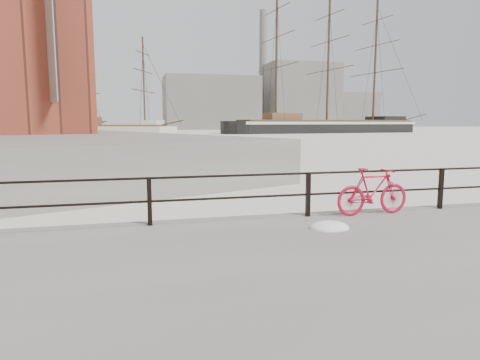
{
  "coord_description": "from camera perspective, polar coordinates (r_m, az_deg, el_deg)",
  "views": [
    {
      "loc": [
        -7.32,
        -8.96,
        2.46
      ],
      "look_at": [
        -4.66,
        1.5,
        1.0
      ],
      "focal_mm": 32.0,
      "sensor_mm": 36.0,
      "label": 1
    }
  ],
  "objects": [
    {
      "name": "barque_black",
      "position": [
        103.17,
        11.44,
        6.18
      ],
      "size": [
        60.88,
        27.17,
        33.35
      ],
      "primitive_type": null,
      "rotation": [
        0.0,
        0.0,
        0.14
      ],
      "color": "black",
      "rests_on": "ground"
    },
    {
      "name": "industrial_mid",
      "position": [
        166.37,
        7.92,
        10.92
      ],
      "size": [
        26.0,
        20.0,
        24.0
      ],
      "primitive_type": "cube",
      "color": "gray",
      "rests_on": "ground"
    },
    {
      "name": "bicycle",
      "position": [
        10.23,
        17.29,
        -1.45
      ],
      "size": [
        1.82,
        0.34,
        1.09
      ],
      "primitive_type": "imported",
      "rotation": [
        0.0,
        0.0,
        0.04
      ],
      "color": "#BE0C30",
      "rests_on": "promenade"
    },
    {
      "name": "schooner_mid",
      "position": [
        86.8,
        -16.19,
        5.77
      ],
      "size": [
        28.61,
        20.86,
        19.18
      ],
      "primitive_type": null,
      "rotation": [
        0.0,
        0.0,
        -0.42
      ],
      "color": "beige",
      "rests_on": "ground"
    },
    {
      "name": "smokestack",
      "position": [
        167.58,
        3.06,
        14.39
      ],
      "size": [
        2.8,
        2.8,
        44.0
      ],
      "primitive_type": "cylinder",
      "color": "gray",
      "rests_on": "ground"
    },
    {
      "name": "ground",
      "position": [
        11.83,
        24.51,
        -5.0
      ],
      "size": [
        400.0,
        400.0,
        0.0
      ],
      "primitive_type": "plane",
      "color": "white",
      "rests_on": "ground"
    },
    {
      "name": "schooner_left",
      "position": [
        89.58,
        -25.28,
        5.39
      ],
      "size": [
        27.42,
        19.1,
        18.97
      ],
      "primitive_type": null,
      "rotation": [
        0.0,
        0.0,
        0.34
      ],
      "color": "silver",
      "rests_on": "ground"
    },
    {
      "name": "industrial_west",
      "position": [
        151.59,
        -3.92,
        10.16
      ],
      "size": [
        32.0,
        18.0,
        18.0
      ],
      "primitive_type": "cube",
      "color": "gray",
      "rests_on": "ground"
    },
    {
      "name": "guardrail",
      "position": [
        11.57,
        25.2,
        -1.04
      ],
      "size": [
        28.0,
        0.1,
        1.0
      ],
      "primitive_type": null,
      "color": "black",
      "rests_on": "promenade"
    },
    {
      "name": "industrial_east",
      "position": [
        180.47,
        14.14,
        8.91
      ],
      "size": [
        20.0,
        16.0,
        14.0
      ],
      "primitive_type": "cube",
      "color": "gray",
      "rests_on": "ground"
    }
  ]
}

